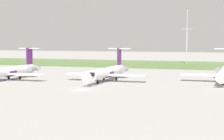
# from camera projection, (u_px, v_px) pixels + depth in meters

# --- Properties ---
(ground_plane) EXTENTS (500.00, 500.00, 0.00)m
(ground_plane) POSITION_uv_depth(u_px,v_px,m) (121.00, 78.00, 115.17)
(ground_plane) COLOR #9E9B96
(grass_berm) EXTENTS (320.00, 20.00, 2.18)m
(grass_berm) POSITION_uv_depth(u_px,v_px,m) (155.00, 65.00, 160.00)
(grass_berm) COLOR #597542
(grass_berm) RESTS_ON ground
(regional_jet_second) EXTENTS (22.81, 31.00, 9.00)m
(regional_jet_second) POSITION_uv_depth(u_px,v_px,m) (10.00, 71.00, 109.43)
(regional_jet_second) COLOR white
(regional_jet_second) RESTS_ON ground
(regional_jet_third) EXTENTS (22.81, 31.00, 9.00)m
(regional_jet_third) POSITION_uv_depth(u_px,v_px,m) (108.00, 72.00, 106.55)
(regional_jet_third) COLOR white
(regional_jet_third) RESTS_ON ground
(regional_jet_fourth) EXTENTS (22.81, 31.00, 9.00)m
(regional_jet_fourth) POSITION_uv_depth(u_px,v_px,m) (224.00, 72.00, 104.35)
(regional_jet_fourth) COLOR white
(regional_jet_fourth) RESTS_ON ground
(antenna_mast) EXTENTS (4.40, 0.50, 24.01)m
(antenna_mast) POSITION_uv_depth(u_px,v_px,m) (187.00, 44.00, 149.47)
(antenna_mast) COLOR #B2B2B7
(antenna_mast) RESTS_ON ground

